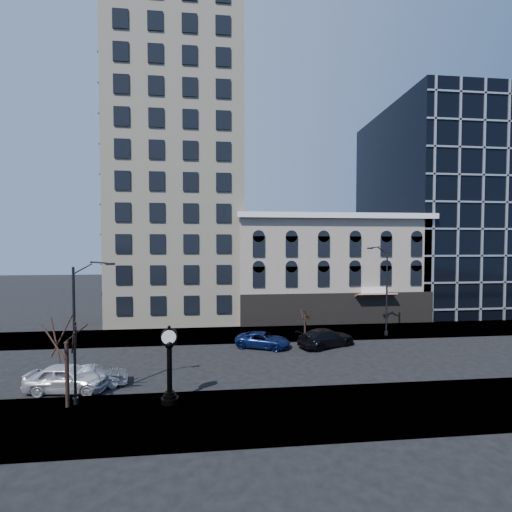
{
  "coord_description": "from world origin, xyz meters",
  "views": [
    {
      "loc": [
        -1.05,
        -25.7,
        9.04
      ],
      "look_at": [
        2.0,
        4.0,
        8.0
      ],
      "focal_mm": 24.0,
      "sensor_mm": 36.0,
      "label": 1
    }
  ],
  "objects": [
    {
      "name": "sidewalk_near",
      "position": [
        0.0,
        -8.0,
        0.06
      ],
      "size": [
        160.0,
        6.0,
        0.12
      ],
      "primitive_type": "cube",
      "color": "gray",
      "rests_on": "ground"
    },
    {
      "name": "car_near_a",
      "position": [
        -10.43,
        -3.92,
        0.83
      ],
      "size": [
        5.03,
        2.37,
        1.66
      ],
      "primitive_type": "imported",
      "rotation": [
        0.0,
        0.0,
        1.49
      ],
      "color": "silver",
      "rests_on": "ground"
    },
    {
      "name": "street_clock",
      "position": [
        -3.96,
        -6.32,
        2.09
      ],
      "size": [
        0.99,
        0.99,
        4.37
      ],
      "rotation": [
        0.0,
        0.0,
        0.18
      ],
      "color": "black",
      "rests_on": "sidewalk_near"
    },
    {
      "name": "glass_office",
      "position": [
        32.0,
        20.91,
        14.0
      ],
      "size": [
        20.0,
        20.15,
        28.0
      ],
      "color": "black",
      "rests_on": "ground"
    },
    {
      "name": "bare_tree_far",
      "position": [
        7.0,
        6.34,
        2.62
      ],
      "size": [
        1.94,
        1.94,
        3.33
      ],
      "color": "black",
      "rests_on": "sidewalk_far"
    },
    {
      "name": "ground",
      "position": [
        0.0,
        0.0,
        0.0
      ],
      "size": [
        160.0,
        160.0,
        0.0
      ],
      "primitive_type": "plane",
      "color": "black",
      "rests_on": "ground"
    },
    {
      "name": "bare_tree_near",
      "position": [
        -9.45,
        -6.31,
        4.47
      ],
      "size": [
        3.35,
        3.35,
        5.76
      ],
      "color": "black",
      "rests_on": "sidewalk_near"
    },
    {
      "name": "car_near_b",
      "position": [
        -9.04,
        -3.5,
        0.65
      ],
      "size": [
        4.17,
        2.27,
        1.3
      ],
      "primitive_type": "imported",
      "rotation": [
        0.0,
        0.0,
        1.81
      ],
      "color": "#A5A8AD",
      "rests_on": "ground"
    },
    {
      "name": "street_lamp_near",
      "position": [
        -8.57,
        -5.9,
        6.24
      ],
      "size": [
        2.09,
        0.59,
        8.11
      ],
      "rotation": [
        0.0,
        0.0,
        0.17
      ],
      "color": "black",
      "rests_on": "sidewalk_near"
    },
    {
      "name": "victorian_row",
      "position": [
        12.0,
        15.89,
        6.0
      ],
      "size": [
        22.6,
        11.19,
        12.5
      ],
      "color": "gray",
      "rests_on": "ground"
    },
    {
      "name": "cream_tower",
      "position": [
        -6.11,
        18.88,
        19.32
      ],
      "size": [
        15.9,
        15.4,
        42.5
      ],
      "color": "beige",
      "rests_on": "ground"
    },
    {
      "name": "street_lamp_far",
      "position": [
        14.39,
        5.9,
        6.81
      ],
      "size": [
        2.28,
        0.61,
        8.86
      ],
      "rotation": [
        0.0,
        0.0,
        3.3
      ],
      "color": "black",
      "rests_on": "sidewalk_far"
    },
    {
      "name": "car_far_b",
      "position": [
        8.18,
        3.42,
        0.79
      ],
      "size": [
        5.84,
        4.13,
        1.57
      ],
      "primitive_type": "imported",
      "rotation": [
        0.0,
        0.0,
        1.97
      ],
      "color": "black",
      "rests_on": "ground"
    },
    {
      "name": "sidewalk_far",
      "position": [
        0.0,
        8.0,
        0.06
      ],
      "size": [
        160.0,
        6.0,
        0.12
      ],
      "primitive_type": "cube",
      "color": "gray",
      "rests_on": "ground"
    },
    {
      "name": "car_far_a",
      "position": [
        2.58,
        3.67,
        0.66
      ],
      "size": [
        5.22,
        3.77,
        1.32
      ],
      "primitive_type": "imported",
      "rotation": [
        0.0,
        0.0,
        1.2
      ],
      "color": "#0C194C",
      "rests_on": "ground"
    }
  ]
}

